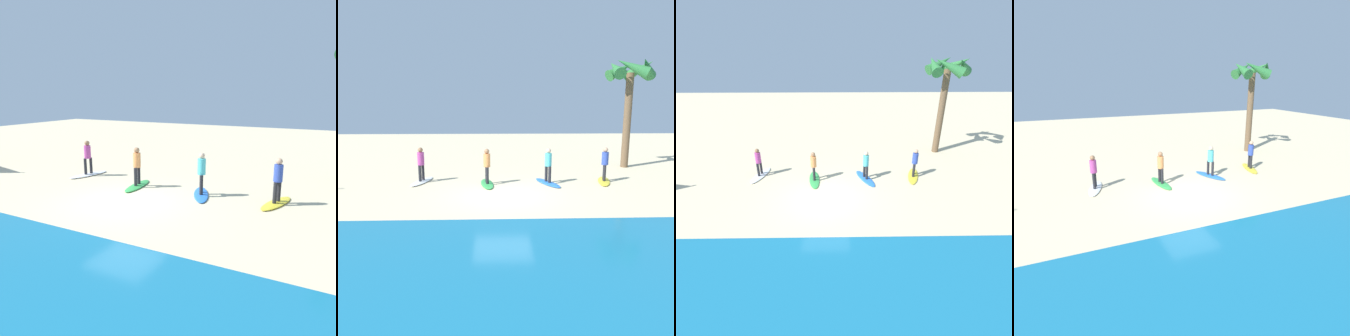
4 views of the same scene
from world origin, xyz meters
TOP-DOWN VIEW (x-y plane):
  - ground_plane at (0.00, 0.00)m, footprint 60.00×60.00m
  - surfboard_yellow at (-5.08, -2.29)m, footprint 1.12×2.17m
  - surfer_yellow at (-5.08, -2.29)m, footprint 0.32×0.45m
  - surfboard_blue at (-2.23, -2.02)m, footprint 1.30×2.16m
  - surfer_blue at (-2.23, -2.02)m, footprint 0.32×0.44m
  - surfboard_green at (0.69, -1.93)m, footprint 0.80×2.15m
  - surfer_green at (0.69, -1.93)m, footprint 0.32×0.46m
  - surfboard_white at (3.92, -2.52)m, footprint 1.08×2.17m
  - surfer_white at (3.92, -2.52)m, footprint 0.32×0.45m
  - palm_tree at (-7.63, -6.15)m, footprint 2.88×3.03m

SIDE VIEW (x-z plane):
  - ground_plane at x=0.00m, z-range 0.00..0.00m
  - surfboard_yellow at x=-5.08m, z-range 0.00..0.09m
  - surfboard_blue at x=-2.23m, z-range 0.00..0.09m
  - surfboard_green at x=0.69m, z-range 0.00..0.09m
  - surfboard_white at x=3.92m, z-range 0.00..0.09m
  - surfer_yellow at x=-5.08m, z-range 0.22..1.86m
  - surfer_blue at x=-2.23m, z-range 0.22..1.86m
  - surfer_green at x=0.69m, z-range 0.22..1.86m
  - surfer_white at x=3.92m, z-range 0.22..1.86m
  - palm_tree at x=-7.63m, z-range 1.97..8.52m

